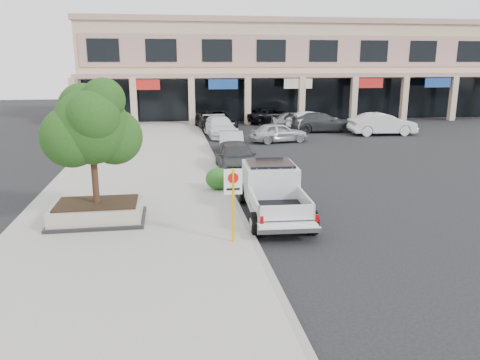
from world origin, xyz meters
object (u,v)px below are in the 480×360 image
curb_car_a (236,157)px  curb_car_b (231,143)px  lot_car_d (272,115)px  planter (98,212)px  pickup_truck (274,192)px  lot_car_f (382,124)px  curb_car_c (220,127)px  lot_car_e (297,120)px  curb_car_d (216,120)px  planter_tree (96,126)px  lot_car_b (314,121)px  lot_car_a (279,132)px  lot_car_c (322,122)px  no_parking_sign (233,195)px

curb_car_a → curb_car_b: 4.85m
lot_car_d → planter: bearing=139.6°
curb_car_a → pickup_truck: bearing=-87.3°
planter → pickup_truck: (6.24, 0.00, 0.44)m
lot_car_d → lot_car_f: size_ratio=1.03×
curb_car_c → lot_car_e: (6.82, 2.80, 0.01)m
curb_car_d → lot_car_f: bearing=-24.0°
curb_car_a → curb_car_d: size_ratio=0.78×
planter_tree → lot_car_b: bearing=56.0°
lot_car_f → curb_car_c: bearing=87.2°
curb_car_b → lot_car_b: 12.16m
lot_car_a → pickup_truck: bearing=157.1°
lot_car_b → lot_car_e: 1.39m
planter → curb_car_d: bearing=74.1°
lot_car_d → lot_car_e: bearing=178.6°
curb_car_d → planter: bearing=-111.1°
curb_car_c → lot_car_c: bearing=3.7°
lot_car_e → lot_car_d: bearing=21.0°
no_parking_sign → curb_car_c: (1.94, 21.69, -0.89)m
curb_car_a → curb_car_c: 11.81m
pickup_truck → lot_car_a: bearing=79.2°
pickup_truck → lot_car_c: 22.09m
curb_car_b → curb_car_c: curb_car_c is taller
planter → lot_car_b: lot_car_b is taller
no_parking_sign → curb_car_b: bearing=82.7°
lot_car_c → lot_car_f: lot_car_f is taller
pickup_truck → lot_car_c: pickup_truck is taller
pickup_truck → curb_car_b: 12.11m
curb_car_d → lot_car_d: curb_car_d is taller
lot_car_c → curb_car_c: bearing=101.3°
planter_tree → no_parking_sign: bearing=-33.1°
pickup_truck → lot_car_e: size_ratio=1.30×
no_parking_sign → curb_car_d: 24.99m
planter → lot_car_c: (14.77, 20.38, 0.29)m
lot_car_a → lot_car_e: 6.67m
lot_car_a → lot_car_e: lot_car_e is taller
planter_tree → curb_car_b: (6.14, 11.96, -2.74)m
pickup_truck → lot_car_b: pickup_truck is taller
curb_car_c → curb_car_d: 3.21m
no_parking_sign → curb_car_b: no_parking_sign is taller
curb_car_a → lot_car_c: bearing=55.7°
lot_car_e → lot_car_f: 6.88m
lot_car_b → lot_car_c: 0.92m
curb_car_d → lot_car_a: (3.77, -6.37, -0.14)m
lot_car_b → lot_car_a: bearing=116.4°
pickup_truck → lot_car_f: bearing=58.0°
pickup_truck → lot_car_d: size_ratio=1.11×
curb_car_c → lot_car_c: 8.55m
no_parking_sign → lot_car_b: bearing=67.3°
curb_car_b → lot_car_b: (8.08, 9.09, 0.08)m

